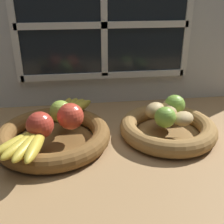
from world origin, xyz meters
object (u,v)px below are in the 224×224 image
at_px(banana_bunch_back, 72,108).
at_px(lime_far, 175,105).
at_px(fruit_bowl_left, 53,136).
at_px(fruit_bowl_right, 168,128).
at_px(lime_near, 165,117).
at_px(chili_pepper, 176,118).
at_px(apple_red_right, 70,116).
at_px(potato_large, 169,114).
at_px(potato_back, 171,107).
at_px(banana_bunch_front, 27,143).
at_px(potato_small, 183,118).
at_px(potato_oblong, 155,110).
at_px(apple_red_front, 40,125).
at_px(apple_green_back, 61,111).

relative_size(banana_bunch_back, lime_far, 2.46).
relative_size(fruit_bowl_left, fruit_bowl_right, 1.13).
bearing_deg(fruit_bowl_right, lime_near, -123.69).
height_order(fruit_bowl_left, chili_pepper, chili_pepper).
distance_m(fruit_bowl_left, apple_red_right, 0.09).
bearing_deg(potato_large, potato_back, 65.56).
distance_m(banana_bunch_front, potato_large, 0.43).
bearing_deg(lime_far, fruit_bowl_right, -127.87).
bearing_deg(apple_red_right, potato_back, 9.88).
xyz_separation_m(potato_back, potato_small, (0.01, -0.08, -0.01)).
bearing_deg(banana_bunch_back, fruit_bowl_right, -18.71).
height_order(fruit_bowl_right, potato_oblong, potato_oblong).
relative_size(apple_red_right, banana_bunch_front, 0.45).
height_order(apple_red_right, potato_large, apple_red_right).
distance_m(banana_bunch_front, potato_back, 0.46).
height_order(potato_oblong, potato_small, potato_oblong).
bearing_deg(fruit_bowl_right, chili_pepper, -11.58).
relative_size(fruit_bowl_left, banana_bunch_back, 2.09).
height_order(banana_bunch_front, potato_oblong, potato_oblong).
bearing_deg(apple_red_front, potato_large, 8.02).
bearing_deg(chili_pepper, lime_far, 86.31).
relative_size(apple_red_front, potato_small, 1.07).
bearing_deg(apple_red_right, chili_pepper, 1.21).
height_order(banana_bunch_front, chili_pepper, banana_bunch_front).
bearing_deg(potato_small, lime_near, -173.33).
distance_m(potato_small, lime_near, 0.06).
xyz_separation_m(fruit_bowl_left, apple_red_right, (0.06, -0.01, 0.07)).
distance_m(apple_red_front, potato_oblong, 0.36).
relative_size(banana_bunch_front, lime_near, 2.74).
relative_size(banana_bunch_front, lime_far, 2.58).
height_order(apple_red_right, lime_far, apple_red_right).
relative_size(apple_green_back, potato_back, 0.82).
distance_m(apple_red_front, chili_pepper, 0.41).
distance_m(apple_red_right, chili_pepper, 0.33).
bearing_deg(fruit_bowl_right, lime_far, 52.13).
xyz_separation_m(banana_bunch_back, lime_near, (0.28, -0.14, 0.02)).
bearing_deg(apple_red_right, fruit_bowl_left, 168.47).
relative_size(banana_bunch_front, chili_pepper, 1.49).
distance_m(apple_red_front, banana_bunch_front, 0.07).
distance_m(apple_red_right, potato_large, 0.30).
bearing_deg(lime_near, apple_red_right, 174.16).
bearing_deg(lime_near, potato_back, 61.02).
relative_size(fruit_bowl_left, potato_back, 4.18).
bearing_deg(apple_red_right, lime_near, -5.84).
xyz_separation_m(banana_bunch_front, lime_far, (0.44, 0.15, 0.02)).
distance_m(fruit_bowl_right, potato_oblong, 0.07).
height_order(fruit_bowl_right, chili_pepper, chili_pepper).
height_order(apple_red_front, banana_bunch_front, apple_red_front).
xyz_separation_m(apple_green_back, lime_near, (0.31, -0.08, -0.00)).
relative_size(fruit_bowl_right, potato_back, 3.70).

